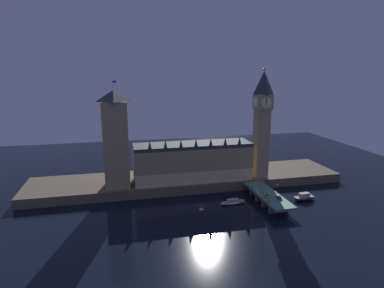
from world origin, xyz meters
TOP-DOWN VIEW (x-y plane):
  - ground_plane at (0.00, 0.00)m, footprint 400.00×400.00m
  - embankment at (0.00, 39.00)m, footprint 220.00×42.00m
  - parliament_hall at (1.84, 31.37)m, footprint 80.34×22.12m
  - clock_tower at (49.43, 25.98)m, footprint 11.08×11.19m
  - victoria_tower at (-49.02, 29.26)m, footprint 15.84×15.84m
  - bridge at (40.94, -5.00)m, footprint 13.25×46.00m
  - car_northbound_trail at (38.03, -10.02)m, footprint 1.88×3.93m
  - car_southbound_lead at (43.85, -14.26)m, footprint 1.86×4.20m
  - pedestrian_near_rail at (35.11, -16.58)m, footprint 0.38×0.38m
  - pedestrian_mid_walk at (46.77, -9.32)m, footprint 0.38×0.38m
  - pedestrian_far_rail at (35.11, 5.26)m, footprint 0.38×0.38m
  - street_lamp_near at (34.71, -19.72)m, footprint 1.34×0.60m
  - street_lamp_mid at (47.17, -5.00)m, footprint 1.34×0.60m
  - street_lamp_far at (34.71, 9.72)m, footprint 1.34×0.60m
  - boat_upstream at (19.37, -2.11)m, footprint 16.45×4.92m
  - boat_downstream at (65.32, -6.56)m, footprint 14.87×5.89m

SIDE VIEW (x-z plane):
  - ground_plane at x=0.00m, z-range 0.00..0.00m
  - boat_upstream at x=19.37m, z-range -0.43..2.74m
  - boat_downstream at x=65.32m, z-range -0.64..4.11m
  - embankment at x=0.00m, z-range 0.00..6.26m
  - bridge at x=40.94m, z-range 0.98..6.88m
  - car_northbound_trail at x=38.03m, z-range 5.85..7.31m
  - car_southbound_lead at x=43.85m, z-range 5.85..7.35m
  - pedestrian_mid_walk at x=46.77m, z-range 5.94..7.52m
  - pedestrian_near_rail at x=35.11m, z-range 5.94..7.52m
  - pedestrian_far_rail at x=35.11m, z-range 5.96..7.80m
  - street_lamp_mid at x=47.17m, z-range 6.64..12.50m
  - street_lamp_far at x=34.71m, z-range 6.68..12.82m
  - street_lamp_near at x=34.71m, z-range 6.71..13.15m
  - parliament_hall at x=1.84m, z-range 3.67..34.26m
  - victoria_tower at x=-49.02m, z-range 3.38..71.50m
  - clock_tower at x=49.43m, z-range 8.48..83.87m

